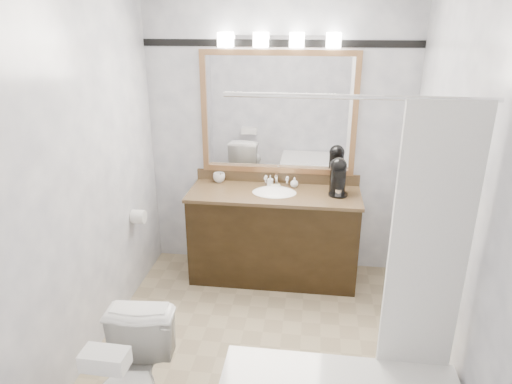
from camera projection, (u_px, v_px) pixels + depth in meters
room at (261, 190)px, 2.97m from camera, size 2.42×2.62×2.52m
vanity at (274, 233)px, 4.20m from camera, size 1.53×0.58×0.97m
mirror at (278, 114)px, 4.07m from camera, size 1.40×0.04×1.10m
vanity_light_bar at (279, 39)px, 3.80m from camera, size 1.02×0.14×0.12m
accent_stripe at (279, 43)px, 3.87m from camera, size 2.40×0.01×0.06m
tp_roll at (139, 217)px, 3.92m from camera, size 0.11×0.12×0.12m
tissue_box at (105, 359)px, 2.18m from camera, size 0.23×0.13×0.09m
coffee_maker at (338, 176)px, 3.97m from camera, size 0.17×0.21×0.32m
cup_left at (219, 178)px, 4.30m from camera, size 0.12×0.12×0.09m
soap_bottle_a at (270, 181)px, 4.19m from camera, size 0.05×0.05×0.10m
soap_bottle_b at (294, 182)px, 4.17m from camera, size 0.09×0.09×0.09m
soap_bar at (275, 186)px, 4.16m from camera, size 0.10×0.08×0.03m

